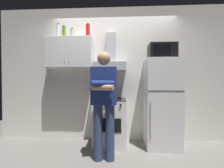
{
  "coord_description": "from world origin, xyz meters",
  "views": [
    {
      "loc": [
        0.18,
        -2.81,
        1.21
      ],
      "look_at": [
        0.0,
        0.0,
        1.15
      ],
      "focal_mm": 26.35,
      "sensor_mm": 36.0,
      "label": 1
    }
  ],
  "objects_px": {
    "stove_oven": "(110,122)",
    "person_standing": "(104,101)",
    "range_hood": "(111,61)",
    "bottle_soda_red": "(88,31)",
    "upper_cabinet": "(70,53)",
    "refrigerator": "(162,103)",
    "bottle_canister_steel": "(72,34)",
    "microwave": "(162,52)",
    "bottle_vodka_clear": "(58,31)",
    "bottle_olive_oil": "(64,32)"
  },
  "relations": [
    {
      "from": "upper_cabinet",
      "to": "refrigerator",
      "type": "xyz_separation_m",
      "value": [
        1.75,
        -0.12,
        -0.95
      ]
    },
    {
      "from": "range_hood",
      "to": "microwave",
      "type": "xyz_separation_m",
      "value": [
        0.95,
        -0.11,
        0.14
      ]
    },
    {
      "from": "range_hood",
      "to": "bottle_olive_oil",
      "type": "bearing_deg",
      "value": 178.01
    },
    {
      "from": "range_hood",
      "to": "bottle_soda_red",
      "type": "distance_m",
      "value": 0.73
    },
    {
      "from": "bottle_vodka_clear",
      "to": "range_hood",
      "type": "bearing_deg",
      "value": -2.3
    },
    {
      "from": "bottle_canister_steel",
      "to": "bottle_vodka_clear",
      "type": "xyz_separation_m",
      "value": [
        -0.29,
        0.0,
        0.05
      ]
    },
    {
      "from": "bottle_soda_red",
      "to": "bottle_canister_steel",
      "type": "xyz_separation_m",
      "value": [
        -0.32,
        0.06,
        -0.03
      ]
    },
    {
      "from": "person_standing",
      "to": "bottle_canister_steel",
      "type": "bearing_deg",
      "value": 132.8
    },
    {
      "from": "stove_oven",
      "to": "person_standing",
      "type": "xyz_separation_m",
      "value": [
        -0.05,
        -0.61,
        0.47
      ]
    },
    {
      "from": "stove_oven",
      "to": "bottle_vodka_clear",
      "type": "relative_size",
      "value": 2.93
    },
    {
      "from": "bottle_soda_red",
      "to": "bottle_vodka_clear",
      "type": "distance_m",
      "value": 0.62
    },
    {
      "from": "refrigerator",
      "to": "person_standing",
      "type": "height_order",
      "value": "person_standing"
    },
    {
      "from": "range_hood",
      "to": "person_standing",
      "type": "relative_size",
      "value": 0.46
    },
    {
      "from": "stove_oven",
      "to": "refrigerator",
      "type": "relative_size",
      "value": 0.55
    },
    {
      "from": "bottle_olive_oil",
      "to": "bottle_canister_steel",
      "type": "bearing_deg",
      "value": 1.83
    },
    {
      "from": "stove_oven",
      "to": "microwave",
      "type": "xyz_separation_m",
      "value": [
        0.95,
        0.02,
        1.31
      ]
    },
    {
      "from": "person_standing",
      "to": "bottle_canister_steel",
      "type": "height_order",
      "value": "bottle_canister_steel"
    },
    {
      "from": "range_hood",
      "to": "refrigerator",
      "type": "bearing_deg",
      "value": -7.55
    },
    {
      "from": "refrigerator",
      "to": "bottle_vodka_clear",
      "type": "bearing_deg",
      "value": 175.21
    },
    {
      "from": "bottle_canister_steel",
      "to": "refrigerator",
      "type": "bearing_deg",
      "value": -5.46
    },
    {
      "from": "upper_cabinet",
      "to": "range_hood",
      "type": "xyz_separation_m",
      "value": [
        0.8,
        0.0,
        -0.15
      ]
    },
    {
      "from": "person_standing",
      "to": "upper_cabinet",
      "type": "bearing_deg",
      "value": 135.74
    },
    {
      "from": "refrigerator",
      "to": "bottle_canister_steel",
      "type": "bearing_deg",
      "value": 174.54
    },
    {
      "from": "bottle_canister_steel",
      "to": "bottle_olive_oil",
      "type": "bearing_deg",
      "value": -178.17
    },
    {
      "from": "person_standing",
      "to": "bottle_olive_oil",
      "type": "height_order",
      "value": "bottle_olive_oil"
    },
    {
      "from": "range_hood",
      "to": "bottle_olive_oil",
      "type": "height_order",
      "value": "bottle_olive_oil"
    },
    {
      "from": "bottle_soda_red",
      "to": "bottle_olive_oil",
      "type": "xyz_separation_m",
      "value": [
        -0.49,
        0.05,
        -0.01
      ]
    },
    {
      "from": "microwave",
      "to": "bottle_vodka_clear",
      "type": "distance_m",
      "value": 2.06
    },
    {
      "from": "microwave",
      "to": "bottle_canister_steel",
      "type": "bearing_deg",
      "value": 175.15
    },
    {
      "from": "person_standing",
      "to": "bottle_soda_red",
      "type": "distance_m",
      "value": 1.51
    },
    {
      "from": "stove_oven",
      "to": "refrigerator",
      "type": "xyz_separation_m",
      "value": [
        0.95,
        0.0,
        0.37
      ]
    },
    {
      "from": "upper_cabinet",
      "to": "bottle_olive_oil",
      "type": "relative_size",
      "value": 3.58
    },
    {
      "from": "refrigerator",
      "to": "microwave",
      "type": "distance_m",
      "value": 0.94
    },
    {
      "from": "microwave",
      "to": "bottle_soda_red",
      "type": "height_order",
      "value": "bottle_soda_red"
    },
    {
      "from": "upper_cabinet",
      "to": "bottle_canister_steel",
      "type": "bearing_deg",
      "value": 46.65
    },
    {
      "from": "range_hood",
      "to": "refrigerator",
      "type": "height_order",
      "value": "range_hood"
    },
    {
      "from": "microwave",
      "to": "bottle_canister_steel",
      "type": "height_order",
      "value": "bottle_canister_steel"
    },
    {
      "from": "bottle_vodka_clear",
      "to": "stove_oven",
      "type": "bearing_deg",
      "value": -9.09
    },
    {
      "from": "refrigerator",
      "to": "bottle_canister_steel",
      "type": "xyz_separation_m",
      "value": [
        -1.71,
        0.16,
        1.34
      ]
    },
    {
      "from": "bottle_soda_red",
      "to": "bottle_canister_steel",
      "type": "height_order",
      "value": "bottle_soda_red"
    },
    {
      "from": "microwave",
      "to": "person_standing",
      "type": "distance_m",
      "value": 1.45
    },
    {
      "from": "stove_oven",
      "to": "person_standing",
      "type": "height_order",
      "value": "person_standing"
    },
    {
      "from": "refrigerator",
      "to": "person_standing",
      "type": "distance_m",
      "value": 1.17
    },
    {
      "from": "range_hood",
      "to": "bottle_soda_red",
      "type": "bearing_deg",
      "value": -177.08
    },
    {
      "from": "refrigerator",
      "to": "bottle_canister_steel",
      "type": "relative_size",
      "value": 8.01
    },
    {
      "from": "bottle_canister_steel",
      "to": "bottle_vodka_clear",
      "type": "height_order",
      "value": "bottle_vodka_clear"
    },
    {
      "from": "bottle_vodka_clear",
      "to": "bottle_soda_red",
      "type": "bearing_deg",
      "value": -6.01
    },
    {
      "from": "microwave",
      "to": "bottle_olive_oil",
      "type": "bearing_deg",
      "value": 175.75
    },
    {
      "from": "bottle_soda_red",
      "to": "person_standing",
      "type": "bearing_deg",
      "value": -61.22
    },
    {
      "from": "refrigerator",
      "to": "bottle_canister_steel",
      "type": "distance_m",
      "value": 2.18
    }
  ]
}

